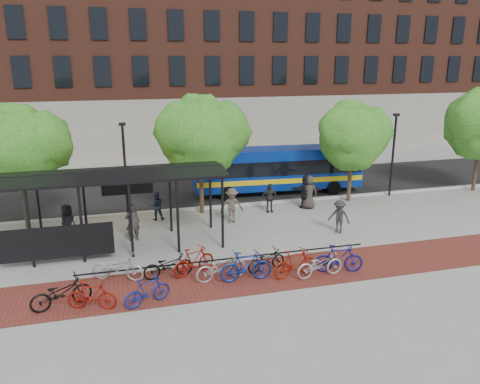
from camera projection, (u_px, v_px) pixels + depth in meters
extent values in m
plane|color=#9E9E99|center=(272.00, 228.00, 23.79)|extent=(160.00, 160.00, 0.00)
cube|color=black|center=(233.00, 187.00, 31.21)|extent=(160.00, 8.00, 0.01)
cube|color=#B7B7B2|center=(250.00, 204.00, 27.48)|extent=(160.00, 0.25, 0.12)
cube|color=maroon|center=(265.00, 274.00, 18.65)|extent=(24.00, 3.00, 0.01)
cube|color=black|center=(228.00, 269.00, 19.16)|extent=(12.00, 0.05, 0.95)
cube|color=brown|center=(284.00, 41.00, 47.66)|extent=(55.00, 14.00, 20.00)
cylinder|color=black|center=(30.00, 230.00, 18.87)|extent=(0.12, 0.12, 3.30)
cylinder|color=black|center=(39.00, 209.00, 21.37)|extent=(0.12, 0.12, 3.30)
cylinder|color=black|center=(82.00, 225.00, 19.37)|extent=(0.12, 0.12, 3.30)
cylinder|color=black|center=(85.00, 206.00, 21.87)|extent=(0.12, 0.12, 3.30)
cylinder|color=black|center=(131.00, 221.00, 19.87)|extent=(0.12, 0.12, 3.30)
cylinder|color=black|center=(128.00, 203.00, 22.37)|extent=(0.12, 0.12, 3.30)
cylinder|color=black|center=(178.00, 217.00, 20.37)|extent=(0.12, 0.12, 3.30)
cylinder|color=black|center=(170.00, 200.00, 22.87)|extent=(0.12, 0.12, 3.30)
cylinder|color=black|center=(223.00, 213.00, 20.87)|extent=(0.12, 0.12, 3.30)
cylinder|color=black|center=(210.00, 197.00, 23.37)|extent=(0.12, 0.12, 3.30)
cube|color=black|center=(57.00, 243.00, 19.25)|extent=(4.50, 0.08, 1.40)
cube|color=black|center=(103.00, 178.00, 19.72)|extent=(10.60, 1.65, 0.29)
cube|color=black|center=(104.00, 170.00, 21.02)|extent=(10.60, 1.65, 0.29)
cube|color=black|center=(104.00, 175.00, 21.78)|extent=(9.00, 0.10, 0.40)
cube|color=black|center=(127.00, 187.00, 22.26)|extent=(2.40, 0.12, 0.70)
cube|color=#FF7200|center=(127.00, 187.00, 22.33)|extent=(2.20, 0.02, 0.55)
cylinder|color=#382619|center=(26.00, 205.00, 23.52)|extent=(0.24, 0.24, 2.38)
sphere|color=#25651B|center=(18.00, 151.00, 22.76)|extent=(4.00, 4.00, 4.00)
sphere|color=#25651B|center=(40.00, 143.00, 23.11)|extent=(3.20, 3.20, 3.20)
sphere|color=#25651B|center=(20.00, 133.00, 22.93)|extent=(2.80, 2.80, 2.80)
cylinder|color=#382619|center=(202.00, 191.00, 25.75)|extent=(0.24, 0.24, 2.52)
sphere|color=#25651B|center=(200.00, 138.00, 24.94)|extent=(4.20, 4.20, 4.20)
sphere|color=#25651B|center=(219.00, 131.00, 25.31)|extent=(3.36, 3.36, 3.36)
sphere|color=#25651B|center=(185.00, 132.00, 24.34)|extent=(3.15, 3.15, 3.15)
sphere|color=#25651B|center=(200.00, 122.00, 25.12)|extent=(2.94, 2.94, 2.94)
cylinder|color=#382619|center=(349.00, 182.00, 28.04)|extent=(0.24, 0.24, 2.27)
sphere|color=#25651B|center=(352.00, 138.00, 27.30)|extent=(3.80, 3.80, 3.80)
sphere|color=#25651B|center=(366.00, 132.00, 27.64)|extent=(3.04, 3.04, 3.04)
sphere|color=#25651B|center=(343.00, 133.00, 26.72)|extent=(2.85, 2.85, 2.85)
sphere|color=#25651B|center=(351.00, 124.00, 27.48)|extent=(2.66, 2.66, 2.66)
cylinder|color=#382619|center=(475.00, 172.00, 30.26)|extent=(0.24, 0.24, 2.45)
sphere|color=#25651B|center=(475.00, 120.00, 28.83)|extent=(3.30, 3.30, 3.30)
sphere|color=#25651B|center=(480.00, 112.00, 29.61)|extent=(3.08, 3.08, 3.08)
cylinder|color=black|center=(125.00, 172.00, 24.69)|extent=(0.14, 0.14, 5.00)
cube|color=black|center=(122.00, 124.00, 23.99)|extent=(0.35, 0.20, 0.15)
cylinder|color=black|center=(393.00, 156.00, 28.69)|extent=(0.14, 0.14, 5.00)
cube|color=black|center=(397.00, 115.00, 27.98)|extent=(0.35, 0.20, 0.15)
cube|color=navy|center=(277.00, 168.00, 29.66)|extent=(10.77, 3.03, 2.44)
cube|color=black|center=(277.00, 165.00, 29.60)|extent=(10.56, 3.06, 0.89)
cube|color=yellow|center=(277.00, 177.00, 29.82)|extent=(10.66, 3.08, 0.31)
cube|color=navy|center=(278.00, 150.00, 29.33)|extent=(10.54, 2.79, 0.16)
cylinder|color=black|center=(228.00, 194.00, 28.27)|extent=(0.87, 0.31, 0.85)
cylinder|color=black|center=(222.00, 184.00, 30.44)|extent=(0.87, 0.31, 0.85)
cylinder|color=black|center=(334.00, 188.00, 29.53)|extent=(0.87, 0.31, 0.85)
cylinder|color=black|center=(321.00, 179.00, 31.70)|extent=(0.87, 0.31, 0.85)
imported|color=black|center=(61.00, 293.00, 16.07)|extent=(2.20, 1.30, 1.09)
imported|color=maroon|center=(92.00, 295.00, 15.94)|extent=(1.80, 0.99, 1.04)
imported|color=#A7A7AA|center=(118.00, 267.00, 18.04)|extent=(2.19, 1.43, 1.09)
imported|color=navy|center=(147.00, 291.00, 16.24)|extent=(1.79, 1.09, 1.04)
imported|color=black|center=(168.00, 265.00, 18.27)|extent=(2.04, 0.90, 1.04)
imported|color=maroon|center=(194.00, 261.00, 18.54)|extent=(1.96, 1.28, 1.15)
imported|color=#9E9EA0|center=(222.00, 267.00, 18.07)|extent=(2.16, 0.98, 1.09)
imported|color=navy|center=(246.00, 266.00, 17.95)|extent=(2.06, 0.62, 1.23)
imported|color=black|center=(266.00, 260.00, 18.91)|extent=(1.83, 1.02, 0.91)
imported|color=maroon|center=(295.00, 263.00, 18.33)|extent=(1.99, 0.90, 1.16)
imported|color=#BDBCBF|center=(320.00, 264.00, 18.35)|extent=(2.03, 0.88, 1.04)
imported|color=navy|center=(339.00, 258.00, 18.72)|extent=(2.03, 1.01, 1.18)
imported|color=black|center=(68.00, 222.00, 21.96)|extent=(0.96, 1.03, 1.77)
imported|color=#3A322E|center=(133.00, 222.00, 21.89)|extent=(0.70, 0.50, 1.80)
imported|color=#1B2341|center=(156.00, 206.00, 24.77)|extent=(0.77, 0.60, 1.56)
imported|color=#51463C|center=(232.00, 206.00, 24.30)|extent=(1.30, 0.87, 1.87)
imported|color=#292929|center=(269.00, 198.00, 26.04)|extent=(1.00, 0.49, 1.64)
imported|color=black|center=(306.00, 191.00, 26.68)|extent=(1.92, 1.15, 1.97)
imported|color=#362F2B|center=(309.00, 192.00, 26.61)|extent=(1.12, 0.98, 1.93)
imported|color=#2A2A2A|center=(339.00, 217.00, 22.90)|extent=(1.22, 1.21, 1.68)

